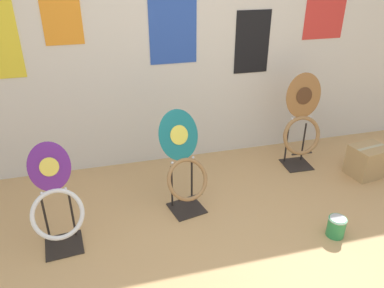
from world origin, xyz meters
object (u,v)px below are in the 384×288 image
(toilet_seat_display_teal_sax, at_px, (184,167))
(toilet_seat_display_woodgrain, at_px, (302,126))
(storage_box, at_px, (367,161))
(paint_can, at_px, (336,226))
(toilet_seat_display_purple_note, at_px, (56,203))

(toilet_seat_display_teal_sax, relative_size, toilet_seat_display_woodgrain, 0.88)
(toilet_seat_display_teal_sax, height_order, storage_box, toilet_seat_display_teal_sax)
(toilet_seat_display_woodgrain, height_order, paint_can, toilet_seat_display_woodgrain)
(toilet_seat_display_purple_note, xyz_separation_m, paint_can, (2.12, -0.46, -0.30))
(toilet_seat_display_purple_note, relative_size, storage_box, 2.21)
(toilet_seat_display_teal_sax, height_order, paint_can, toilet_seat_display_teal_sax)
(toilet_seat_display_purple_note, distance_m, toilet_seat_display_woodgrain, 2.46)
(toilet_seat_display_purple_note, bearing_deg, paint_can, -12.24)
(toilet_seat_display_purple_note, distance_m, paint_can, 2.18)
(toilet_seat_display_purple_note, height_order, paint_can, toilet_seat_display_purple_note)
(toilet_seat_display_purple_note, bearing_deg, toilet_seat_display_teal_sax, 12.40)
(toilet_seat_display_teal_sax, bearing_deg, toilet_seat_display_purple_note, -167.60)
(toilet_seat_display_teal_sax, xyz_separation_m, paint_can, (1.08, -0.69, -0.32))
(toilet_seat_display_teal_sax, bearing_deg, paint_can, -32.39)
(toilet_seat_display_purple_note, relative_size, paint_can, 4.83)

